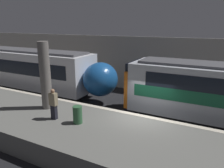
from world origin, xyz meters
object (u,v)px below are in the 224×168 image
(train_modern, at_px, (4,67))
(trash_bin, at_px, (78,115))
(support_pillar_near, at_px, (45,76))
(person_waiting, at_px, (53,103))

(train_modern, relative_size, trash_bin, 25.93)
(support_pillar_near, height_order, train_modern, support_pillar_near)
(train_modern, xyz_separation_m, person_waiting, (10.56, -5.23, 0.03))
(trash_bin, bearing_deg, person_waiting, -173.51)
(support_pillar_near, bearing_deg, trash_bin, -17.19)
(support_pillar_near, bearing_deg, person_waiting, -35.58)
(train_modern, bearing_deg, person_waiting, -26.32)
(support_pillar_near, xyz_separation_m, trash_bin, (2.69, -0.83, -1.43))
(trash_bin, bearing_deg, train_modern, 156.87)
(person_waiting, xyz_separation_m, trash_bin, (1.32, 0.15, -0.39))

